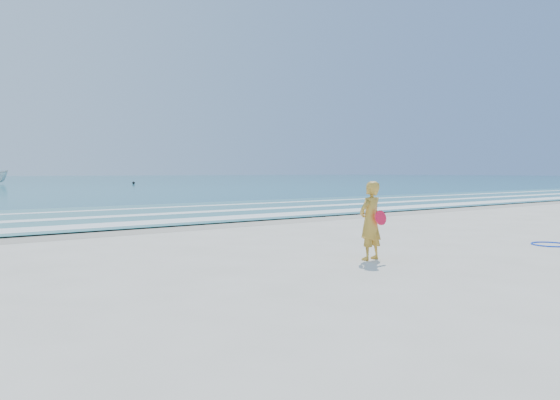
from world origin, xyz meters
TOP-DOWN VIEW (x-y plane):
  - ground at (0.00, 0.00)m, footprint 400.00×400.00m
  - wet_sand at (0.00, 9.00)m, footprint 400.00×2.40m
  - shallow at (0.00, 14.00)m, footprint 400.00×10.00m
  - foam_near at (0.00, 10.30)m, footprint 400.00×1.40m
  - foam_mid at (0.00, 13.20)m, footprint 400.00×0.90m
  - foam_far at (0.00, 16.50)m, footprint 400.00×0.60m
  - hoop at (4.65, 0.42)m, footprint 1.02×1.02m
  - buoy at (19.03, 59.51)m, footprint 0.35×0.35m
  - woman at (-0.04, 1.41)m, footprint 0.57×0.43m

SIDE VIEW (x-z plane):
  - ground at x=0.00m, z-range 0.00..0.00m
  - wet_sand at x=0.00m, z-range 0.00..0.00m
  - hoop at x=4.65m, z-range 0.00..0.03m
  - shallow at x=0.00m, z-range 0.04..0.05m
  - foam_near at x=0.00m, z-range 0.05..0.06m
  - foam_mid at x=0.00m, z-range 0.05..0.06m
  - foam_far at x=0.00m, z-range 0.05..0.06m
  - buoy at x=19.03m, z-range 0.04..0.39m
  - woman at x=-0.04m, z-range 0.00..1.45m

